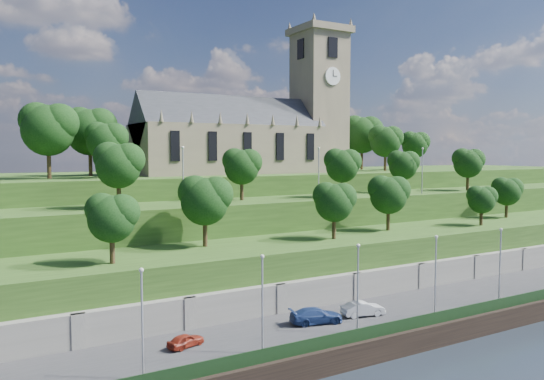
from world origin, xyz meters
TOP-DOWN VIEW (x-y plane):
  - ground at (0.00, 0.00)m, footprint 320.00×320.00m
  - promenade at (0.00, 6.00)m, footprint 160.00×12.00m
  - quay_wall at (0.00, -0.05)m, footprint 160.00×0.50m
  - fence at (0.00, 0.60)m, footprint 160.00×0.10m
  - retaining_wall at (0.00, 11.97)m, footprint 160.00×2.10m
  - embankment_lower at (0.00, 18.00)m, footprint 160.00×12.00m
  - embankment_upper at (0.00, 29.00)m, footprint 160.00×10.00m
  - hilltop at (0.00, 50.00)m, footprint 160.00×32.00m
  - church at (0.79, 45.98)m, footprint 38.60×12.35m
  - trees_lower at (-2.28, 18.33)m, footprint 68.68×8.96m
  - trees_upper at (1.85, 28.16)m, footprint 64.68×7.84m
  - trees_hilltop at (-1.07, 45.40)m, footprint 76.02×16.32m
  - lamp_posts_promenade at (-2.00, 2.50)m, footprint 60.36×0.36m
  - lamp_posts_upper at (-0.00, 26.00)m, footprint 40.36×0.36m
  - car_left at (-26.99, 7.02)m, footprint 3.59×2.25m
  - car_middle at (-8.30, 6.18)m, footprint 4.66×2.49m
  - car_right at (-13.73, 6.65)m, footprint 5.57×3.31m

SIDE VIEW (x-z plane):
  - ground at x=0.00m, z-range 0.00..0.00m
  - promenade at x=0.00m, z-range 0.00..2.00m
  - quay_wall at x=0.00m, z-range 0.00..2.20m
  - retaining_wall at x=0.00m, z-range 0.00..5.00m
  - car_left at x=-26.99m, z-range 2.00..3.14m
  - fence at x=0.00m, z-range 2.00..3.20m
  - car_middle at x=-8.30m, z-range 2.00..3.46m
  - car_right at x=-13.73m, z-range 2.00..3.51m
  - embankment_lower at x=0.00m, z-range 0.00..8.00m
  - embankment_upper at x=0.00m, z-range 0.00..12.00m
  - lamp_posts_promenade at x=-2.00m, z-range 2.61..10.91m
  - hilltop at x=0.00m, z-range 0.00..15.00m
  - trees_lower at x=-2.28m, z-range 8.84..16.89m
  - lamp_posts_upper at x=0.00m, z-range 12.60..19.93m
  - trees_upper at x=1.85m, z-range 13.05..20.89m
  - trees_hilltop at x=-1.07m, z-range 16.17..27.25m
  - church at x=0.79m, z-range 8.72..36.32m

